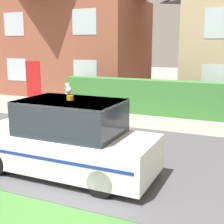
% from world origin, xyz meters
% --- Properties ---
extents(road_strip, '(28.00, 5.91, 0.01)m').
position_xyz_m(road_strip, '(0.00, 4.29, 0.01)').
color(road_strip, '#4C4C51').
rests_on(road_strip, ground).
extents(garden_hedge, '(8.28, 0.74, 1.51)m').
position_xyz_m(garden_hedge, '(-0.78, 9.83, 0.75)').
color(garden_hedge, '#3D7F38').
rests_on(garden_hedge, ground).
extents(police_car, '(4.37, 1.70, 1.86)m').
position_xyz_m(police_car, '(-0.71, 2.68, 0.82)').
color(police_car, black).
rests_on(police_car, road_strip).
extents(cat, '(0.23, 0.27, 0.25)m').
position_xyz_m(cat, '(-0.75, 2.92, 1.97)').
color(cat, silver).
rests_on(cat, police_car).
extents(house_left, '(8.78, 6.16, 7.84)m').
position_xyz_m(house_left, '(-7.29, 14.35, 4.00)').
color(house_left, '#93513D').
rests_on(house_left, ground).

